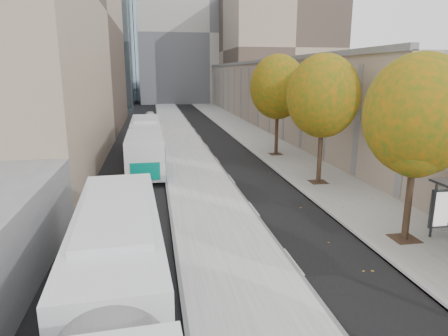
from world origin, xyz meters
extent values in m
cube|color=#ABABAB|center=(-3.88, 35.00, 0.07)|extent=(4.25, 150.00, 0.15)
cube|color=gray|center=(4.12, 35.00, 0.04)|extent=(4.75, 150.00, 0.08)
cube|color=gray|center=(15.50, 64.00, 4.00)|extent=(18.00, 92.00, 8.00)
cube|color=#A9A39A|center=(6.00, 96.00, 15.00)|extent=(30.00, 18.00, 30.00)
cylinder|color=black|center=(3.60, 13.00, 1.70)|extent=(0.28, 0.28, 3.24)
sphere|color=#185413|center=(3.60, 13.00, 5.26)|extent=(4.20, 4.20, 4.20)
cylinder|color=black|center=(3.60, 22.00, 1.77)|extent=(0.28, 0.28, 3.38)
sphere|color=#185413|center=(3.60, 22.00, 5.48)|extent=(4.40, 4.40, 4.40)
cylinder|color=black|center=(3.60, 31.00, 1.83)|extent=(0.28, 0.28, 3.51)
sphere|color=#185413|center=(3.60, 31.00, 5.70)|extent=(4.60, 4.60, 4.60)
cube|color=silver|center=(-7.60, 6.77, 1.41)|extent=(3.30, 17.00, 2.82)
cube|color=black|center=(-7.60, 6.77, 1.92)|extent=(3.32, 16.32, 0.98)
cube|color=silver|center=(-7.25, 31.11, 1.40)|extent=(2.55, 16.77, 2.79)
cube|color=black|center=(-7.25, 31.11, 1.91)|extent=(2.61, 16.10, 0.97)
cube|color=#00715F|center=(-7.25, 22.76, 1.07)|extent=(1.77, 0.07, 1.08)
imported|color=silver|center=(-6.96, 59.44, 0.60)|extent=(1.72, 3.65, 1.21)
camera|label=1|loc=(-6.59, -1.01, 6.90)|focal=32.00mm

